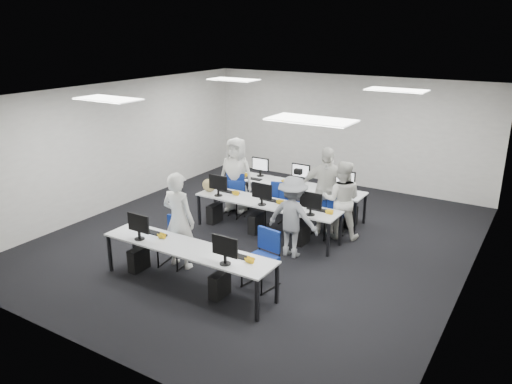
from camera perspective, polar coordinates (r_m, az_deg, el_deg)
The scene contains 23 objects.
room at distance 10.00m, azimuth 0.63°, elevation 2.65°, with size 9.00×9.02×3.00m.
ceiling_panels at distance 9.70m, azimuth 0.67°, elevation 11.12°, with size 5.20×4.60×0.02m.
desk_front at distance 8.44m, azimuth -7.86°, elevation -6.54°, with size 3.20×0.70×0.73m.
desk_mid at distance 10.41m, azimuth 1.19°, elevation -1.44°, with size 3.20×0.70×0.73m.
desk_back at distance 11.58m, azimuth 4.70°, elevation 0.57°, with size 3.20×0.70×0.73m.
equipment_front at distance 8.68m, azimuth -8.84°, elevation -8.22°, with size 2.51×0.41×1.19m.
equipment_mid at distance 10.60m, azimuth 0.23°, elevation -2.92°, with size 2.91×0.41×1.19m.
equipment_back at distance 11.62m, azimuth 5.54°, elevation -1.07°, with size 2.91×0.41×1.19m.
chair_0 at distance 9.40m, azimuth -9.37°, elevation -6.58°, with size 0.51×0.55×0.90m.
chair_1 at distance 8.55m, azimuth 0.61°, elevation -8.79°, with size 0.56×0.59×0.98m.
chair_2 at distance 11.65m, azimuth -2.72°, elevation -1.22°, with size 0.56×0.59×0.96m.
chair_3 at distance 11.05m, azimuth 2.50°, elevation -2.38°, with size 0.56×0.60×0.94m.
chair_4 at distance 10.61m, azimuth 7.57°, elevation -3.47°, with size 0.51×0.54×0.92m.
chair_5 at distance 11.74m, azimuth -2.01°, elevation -1.21°, with size 0.56×0.58×0.87m.
chair_6 at distance 11.23m, azimuth 3.87°, elevation -2.22°, with size 0.47×0.50×0.85m.
chair_7 at distance 10.83m, azimuth 9.08°, elevation -3.19°, with size 0.53×0.55×0.85m.
handbag at distance 11.08m, azimuth -5.40°, elevation 0.76°, with size 0.34×0.22×0.28m, color tan.
student_0 at distance 9.09m, azimuth -8.82°, elevation -3.22°, with size 0.66×0.43×1.80m, color white.
student_1 at distance 10.40m, azimuth 9.74°, elevation -0.89°, with size 0.80×0.62×1.65m, color white.
student_2 at distance 11.77m, azimuth -2.27°, elevation 1.97°, with size 0.87×0.56×1.78m, color white.
student_3 at distance 10.63m, azimuth 7.92°, elevation 0.23°, with size 1.09×0.45×1.86m, color white.
photographer at distance 9.46m, azimuth 4.21°, elevation -2.85°, with size 1.02×0.59×1.59m, color gray.
dslr_camera at distance 9.34m, azimuth 4.83°, elevation 2.33°, with size 0.14×0.18×0.10m, color black.
Camera 1 is at (4.95, -8.25, 4.22)m, focal length 35.00 mm.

